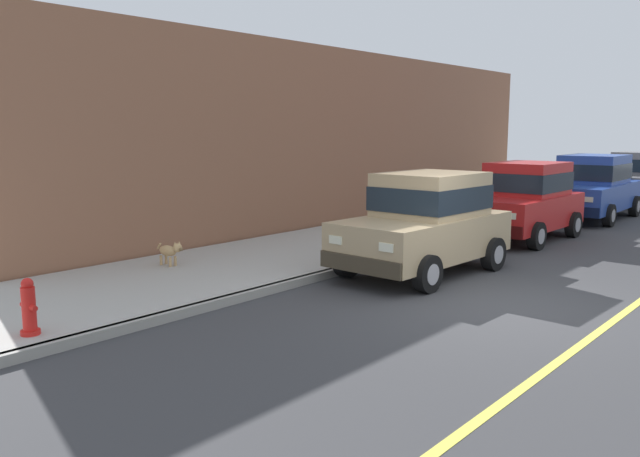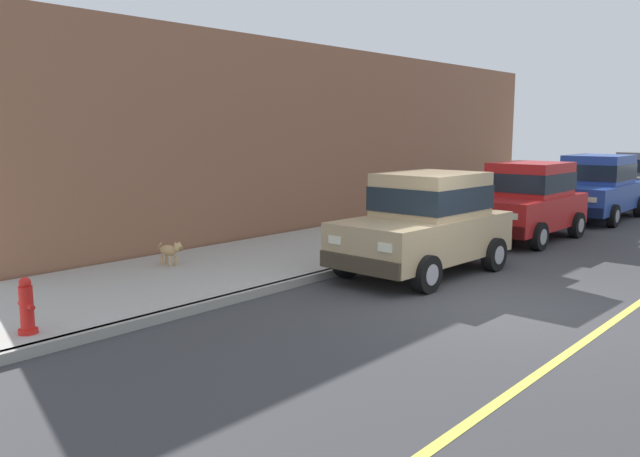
% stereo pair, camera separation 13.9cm
% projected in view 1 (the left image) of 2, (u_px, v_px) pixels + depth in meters
% --- Properties ---
extents(ground_plane, '(80.00, 80.00, 0.00)m').
position_uv_depth(ground_plane, '(499.00, 305.00, 9.90)').
color(ground_plane, '#38383A').
extents(curb, '(0.16, 64.00, 0.14)m').
position_uv_depth(curb, '(337.00, 271.00, 11.94)').
color(curb, gray).
rests_on(curb, ground).
extents(sidewalk, '(3.60, 64.00, 0.14)m').
position_uv_depth(sidewalk, '(268.00, 259.00, 13.09)').
color(sidewalk, '#A8A59E').
rests_on(sidewalk, ground).
extents(lane_centre_line, '(0.12, 57.60, 0.01)m').
position_uv_depth(lane_centre_line, '(607.00, 325.00, 8.88)').
color(lane_centre_line, '#E0D64C').
rests_on(lane_centre_line, ground).
extents(car_tan_hatchback, '(2.05, 3.85, 1.88)m').
position_uv_depth(car_tan_hatchback, '(426.00, 222.00, 12.01)').
color(car_tan_hatchback, tan).
rests_on(car_tan_hatchback, ground).
extents(car_red_hatchback, '(1.98, 3.82, 1.88)m').
position_uv_depth(car_red_hatchback, '(524.00, 200.00, 15.77)').
color(car_red_hatchback, red).
rests_on(car_red_hatchback, ground).
extents(car_blue_sedan, '(2.11, 4.64, 1.92)m').
position_uv_depth(car_blue_sedan, '(593.00, 186.00, 19.38)').
color(car_blue_sedan, '#28479E').
rests_on(car_blue_sedan, ground).
extents(car_grey_hatchback, '(1.99, 3.82, 1.88)m').
position_uv_depth(car_grey_hatchback, '(638.00, 177.00, 23.03)').
color(car_grey_hatchback, slate).
rests_on(car_grey_hatchback, ground).
extents(dog_tan, '(0.76, 0.21, 0.49)m').
position_uv_depth(dog_tan, '(170.00, 251.00, 12.06)').
color(dog_tan, tan).
rests_on(dog_tan, sidewalk).
extents(fire_hydrant, '(0.34, 0.24, 0.72)m').
position_uv_depth(fire_hydrant, '(29.00, 308.00, 7.99)').
color(fire_hydrant, red).
rests_on(fire_hydrant, sidewalk).
extents(building_facade, '(0.50, 20.00, 4.82)m').
position_uv_depth(building_facade, '(347.00, 139.00, 18.06)').
color(building_facade, '#8C5B42').
rests_on(building_facade, ground).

